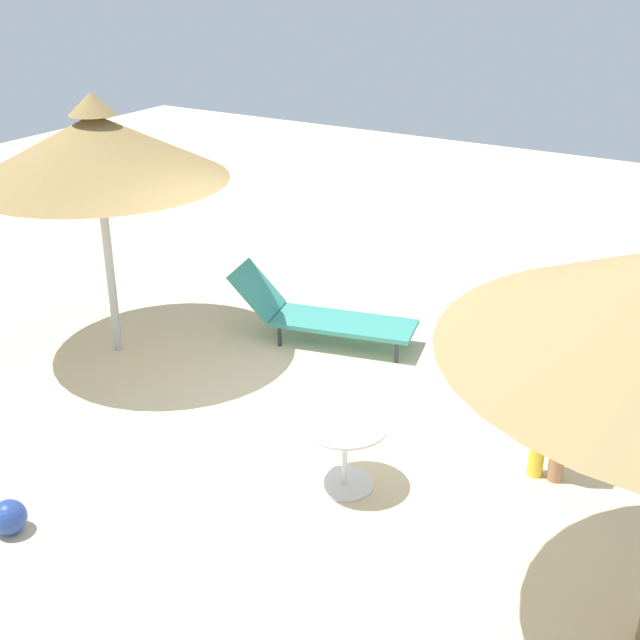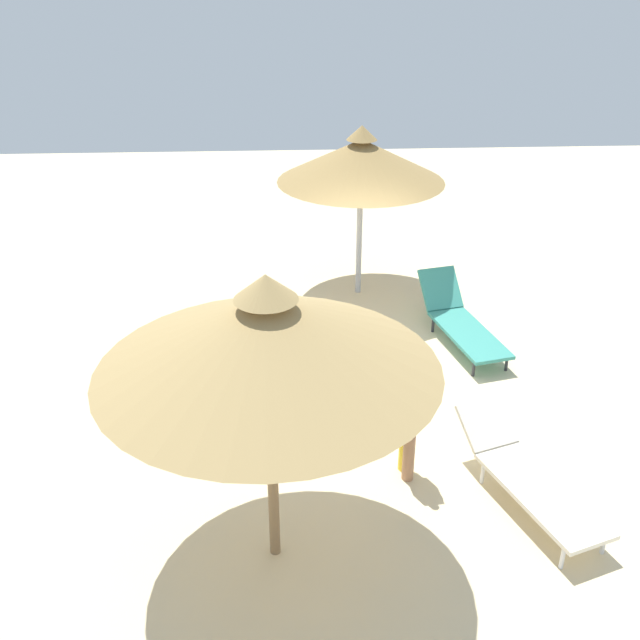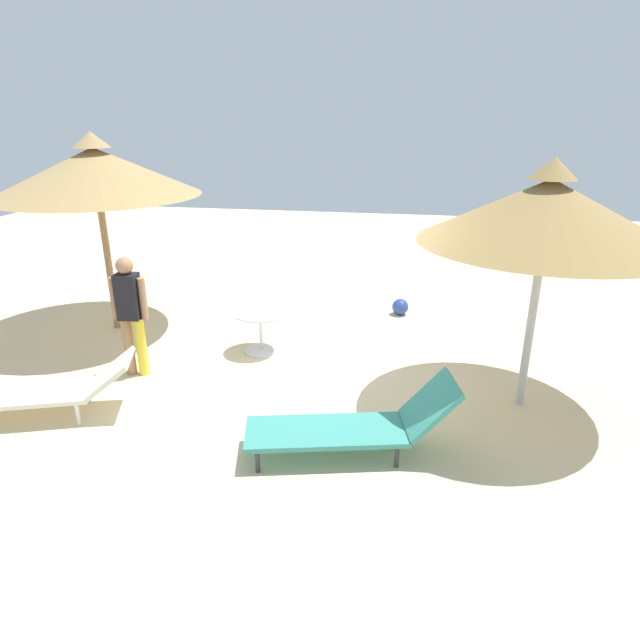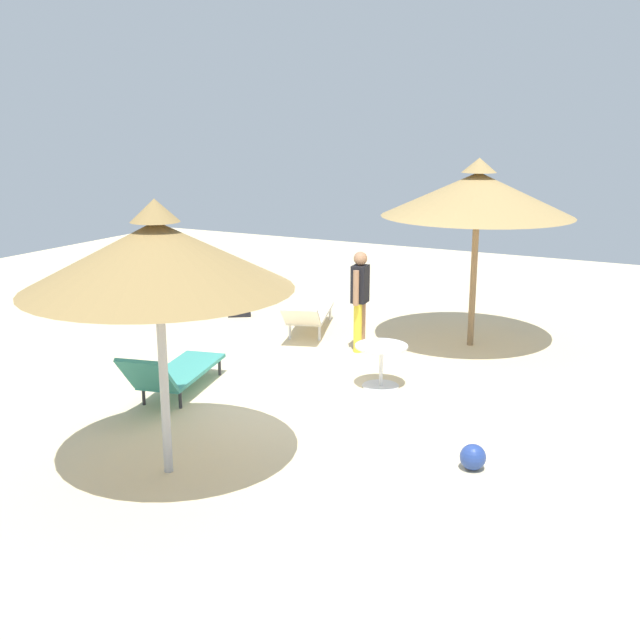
{
  "view_description": "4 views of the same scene",
  "coord_description": "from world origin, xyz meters",
  "views": [
    {
      "loc": [
        5.68,
        3.63,
        4.13
      ],
      "look_at": [
        -0.38,
        -0.02,
        0.9
      ],
      "focal_mm": 46.92,
      "sensor_mm": 36.0,
      "label": 1
    },
    {
      "loc": [
        0.98,
        8.67,
        5.28
      ],
      "look_at": [
        0.53,
        0.28,
        0.94
      ],
      "focal_mm": 41.37,
      "sensor_mm": 36.0,
      "label": 2
    },
    {
      "loc": [
        -6.18,
        -1.22,
        3.22
      ],
      "look_at": [
        -0.22,
        -0.16,
        0.87
      ],
      "focal_mm": 30.58,
      "sensor_mm": 36.0,
      "label": 3
    },
    {
      "loc": [
        4.48,
        -8.22,
        3.51
      ],
      "look_at": [
        0.04,
        0.22,
        1.0
      ],
      "focal_mm": 43.13,
      "sensor_mm": 36.0,
      "label": 4
    }
  ],
  "objects": [
    {
      "name": "parasol_umbrella_center",
      "position": [
        1.13,
        3.33,
        2.39
      ],
      "size": [
        2.94,
        2.94,
        2.94
      ],
      "color": "olive",
      "rests_on": "ground"
    },
    {
      "name": "parasol_umbrella_far_left",
      "position": [
        -0.26,
        -2.54,
        2.24
      ],
      "size": [
        2.64,
        2.64,
        2.78
      ],
      "color": "#B2B2B7",
      "rests_on": "ground"
    },
    {
      "name": "side_table_round",
      "position": [
        0.65,
        0.84,
        0.4
      ],
      "size": [
        0.71,
        0.71,
        0.59
      ],
      "color": "silver",
      "rests_on": "ground"
    },
    {
      "name": "ground",
      "position": [
        0.0,
        0.0,
        -0.05
      ],
      "size": [
        24.0,
        24.0,
        0.1
      ],
      "primitive_type": "cube",
      "color": "beige"
    },
    {
      "name": "person_standing_edge",
      "position": [
        -0.32,
        2.23,
        0.88
      ],
      "size": [
        0.24,
        0.46,
        1.56
      ],
      "color": "#A57554",
      "rests_on": "ground"
    },
    {
      "name": "lounge_chair_back",
      "position": [
        -1.58,
        -0.76,
        0.33
      ],
      "size": [
        1.05,
        2.14,
        0.79
      ],
      "color": "teal",
      "rests_on": "ground"
    },
    {
      "name": "lounge_chair_far_right",
      "position": [
        -1.49,
        2.73,
        0.34
      ],
      "size": [
        1.23,
        2.12,
        0.68
      ],
      "color": "silver",
      "rests_on": "ground"
    },
    {
      "name": "beach_ball",
      "position": [
        2.49,
        -1.04,
        0.14
      ],
      "size": [
        0.27,
        0.27,
        0.27
      ],
      "primitive_type": "sphere",
      "color": "navy",
      "rests_on": "ground"
    }
  ]
}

